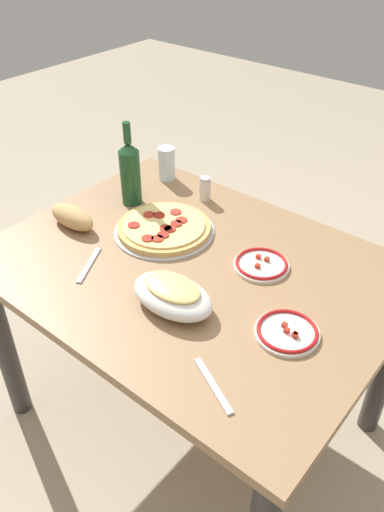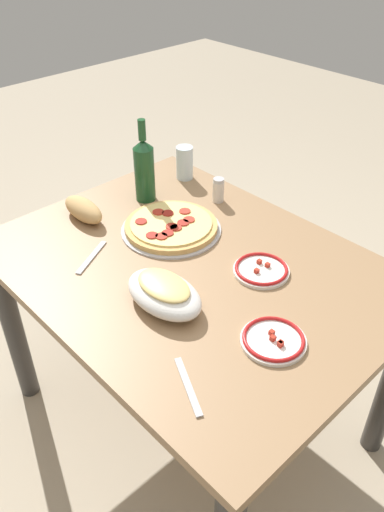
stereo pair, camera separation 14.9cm
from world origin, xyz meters
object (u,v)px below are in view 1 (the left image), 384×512
at_px(side_plate_far, 261,264).
at_px(bread_loaf, 72,217).
at_px(water_glass, 167,164).
at_px(side_plate_near, 287,332).
at_px(spice_shaker, 205,189).
at_px(pepperoni_pizza, 164,228).
at_px(dining_table, 192,296).
at_px(wine_bottle, 130,172).
at_px(baked_pasta_dish, 172,294).

bearing_deg(side_plate_far, bread_loaf, -160.74).
bearing_deg(water_glass, side_plate_far, -21.92).
distance_m(side_plate_near, spice_shaker, 0.69).
distance_m(pepperoni_pizza, side_plate_far, 0.34).
bearing_deg(spice_shaker, pepperoni_pizza, -83.65).
xyz_separation_m(water_glass, side_plate_far, (0.58, -0.23, -0.05)).
bearing_deg(pepperoni_pizza, spice_shaker, 96.35).
bearing_deg(dining_table, spice_shaker, 122.74).
relative_size(wine_bottle, bread_loaf, 1.59).
height_order(wine_bottle, spice_shaker, wine_bottle).
bearing_deg(wine_bottle, baked_pasta_dish, -34.17).
bearing_deg(spice_shaker, side_plate_far, -28.44).
bearing_deg(baked_pasta_dish, side_plate_far, 73.33).
relative_size(dining_table, side_plate_near, 7.19).
height_order(baked_pasta_dish, side_plate_near, baked_pasta_dish).
bearing_deg(side_plate_near, dining_table, 168.87).
xyz_separation_m(pepperoni_pizza, side_plate_near, (0.54, -0.15, -0.01)).
distance_m(pepperoni_pizza, spice_shaker, 0.25).
xyz_separation_m(baked_pasta_dish, water_glass, (-0.49, 0.52, 0.02)).
height_order(baked_pasta_dish, wine_bottle, wine_bottle).
bearing_deg(spice_shaker, water_glass, 171.20).
height_order(side_plate_far, bread_loaf, bread_loaf).
height_order(wine_bottle, side_plate_far, wine_bottle).
height_order(water_glass, side_plate_far, water_glass).
distance_m(water_glass, bread_loaf, 0.44).
distance_m(bread_loaf, spice_shaker, 0.46).
distance_m(dining_table, water_glass, 0.57).
relative_size(pepperoni_pizza, side_plate_near, 1.98).
bearing_deg(spice_shaker, side_plate_near, -34.41).
bearing_deg(side_plate_far, spice_shaker, 151.56).
distance_m(baked_pasta_dish, side_plate_near, 0.31).
bearing_deg(side_plate_near, bread_loaf, -178.84).
relative_size(side_plate_far, bread_loaf, 0.89).
xyz_separation_m(bread_loaf, spice_shaker, (0.22, 0.41, 0.01)).
bearing_deg(bread_loaf, pepperoni_pizza, 33.10).
bearing_deg(water_glass, baked_pasta_dish, -46.96).
xyz_separation_m(wine_bottle, side_plate_far, (0.55, -0.03, -0.11)).
bearing_deg(dining_table, side_plate_near, -11.13).
xyz_separation_m(dining_table, spice_shaker, (-0.21, 0.32, 0.17)).
distance_m(baked_pasta_dish, water_glass, 0.72).
xyz_separation_m(pepperoni_pizza, baked_pasta_dish, (0.25, -0.25, 0.03)).
bearing_deg(pepperoni_pizza, dining_table, -23.00).
xyz_separation_m(wine_bottle, side_plate_near, (0.76, -0.22, -0.11)).
distance_m(baked_pasta_dish, wine_bottle, 0.57).
distance_m(baked_pasta_dish, spice_shaker, 0.57).
relative_size(baked_pasta_dish, spice_shaker, 2.76).
xyz_separation_m(water_glass, spice_shaker, (0.21, -0.03, -0.02)).
xyz_separation_m(pepperoni_pizza, side_plate_far, (0.34, 0.04, -0.01)).
relative_size(water_glass, side_plate_near, 0.77).
bearing_deg(wine_bottle, spice_shaker, 43.23).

